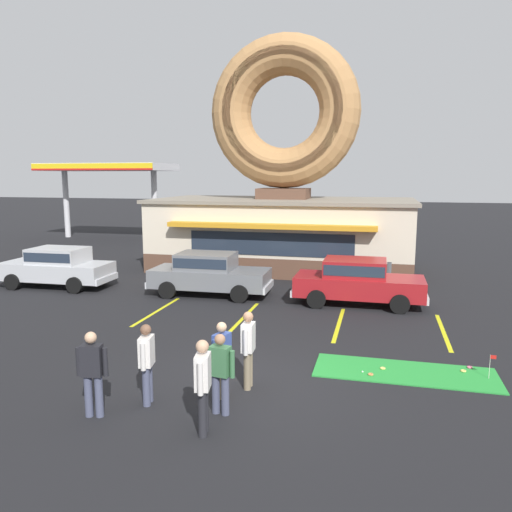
% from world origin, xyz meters
% --- Properties ---
extents(ground_plane, '(160.00, 160.00, 0.00)m').
position_xyz_m(ground_plane, '(0.00, 0.00, 0.00)').
color(ground_plane, black).
extents(donut_shop_building, '(12.30, 6.75, 10.96)m').
position_xyz_m(donut_shop_building, '(-1.95, 13.94, 3.74)').
color(donut_shop_building, brown).
rests_on(donut_shop_building, ground).
extents(putting_mat, '(4.08, 1.45, 0.03)m').
position_xyz_m(putting_mat, '(3.31, 1.54, 0.01)').
color(putting_mat, green).
rests_on(putting_mat, ground).
extents(mini_donut_near_left, '(0.13, 0.13, 0.04)m').
position_xyz_m(mini_donut_near_left, '(4.62, 1.87, 0.05)').
color(mini_donut_near_left, '#E5C666').
rests_on(mini_donut_near_left, putting_mat).
extents(mini_donut_near_right, '(0.13, 0.13, 0.04)m').
position_xyz_m(mini_donut_near_right, '(2.56, 1.15, 0.05)').
color(mini_donut_near_right, '#D17F47').
rests_on(mini_donut_near_right, putting_mat).
extents(mini_donut_mid_left, '(0.13, 0.13, 0.04)m').
position_xyz_m(mini_donut_mid_left, '(4.79, 2.14, 0.05)').
color(mini_donut_mid_left, '#D8667F').
rests_on(mini_donut_mid_left, putting_mat).
extents(mini_donut_mid_centre, '(0.13, 0.13, 0.04)m').
position_xyz_m(mini_donut_mid_centre, '(2.83, 1.58, 0.05)').
color(mini_donut_mid_centre, '#E5C666').
rests_on(mini_donut_mid_centre, putting_mat).
extents(golf_ball, '(0.04, 0.04, 0.04)m').
position_xyz_m(golf_ball, '(2.38, 1.25, 0.05)').
color(golf_ball, white).
rests_on(golf_ball, putting_mat).
extents(putting_flag_pin, '(0.13, 0.01, 0.55)m').
position_xyz_m(putting_flag_pin, '(5.14, 1.59, 0.44)').
color(putting_flag_pin, silver).
rests_on(putting_flag_pin, putting_mat).
extents(car_silver, '(4.61, 2.07, 1.60)m').
position_xyz_m(car_silver, '(-9.97, 7.45, 0.87)').
color(car_silver, '#B2B5BA').
rests_on(car_silver, ground).
extents(car_red, '(4.57, 1.99, 1.60)m').
position_xyz_m(car_red, '(1.94, 7.56, 0.87)').
color(car_red, maroon).
rests_on(car_red, ground).
extents(car_grey, '(4.60, 2.07, 1.60)m').
position_xyz_m(car_grey, '(-3.56, 7.63, 0.87)').
color(car_grey, slate).
rests_on(car_grey, ground).
extents(pedestrian_blue_sweater_man, '(0.33, 0.58, 1.57)m').
position_xyz_m(pedestrian_blue_sweater_man, '(-0.36, -0.65, 0.87)').
color(pedestrian_blue_sweater_man, '#7F7056').
rests_on(pedestrian_blue_sweater_man, ground).
extents(pedestrian_hooded_kid, '(0.59, 0.30, 1.57)m').
position_xyz_m(pedestrian_hooded_kid, '(-0.16, -1.37, 0.86)').
color(pedestrian_hooded_kid, '#474C66').
rests_on(pedestrian_hooded_kid, ground).
extents(pedestrian_leather_jacket_man, '(0.26, 0.60, 1.67)m').
position_xyz_m(pedestrian_leather_jacket_man, '(0.05, -0.10, 0.92)').
color(pedestrian_leather_jacket_man, '#7F7056').
rests_on(pedestrian_leather_jacket_man, ground).
extents(pedestrian_clipboard_woman, '(0.30, 0.59, 1.71)m').
position_xyz_m(pedestrian_clipboard_woman, '(-0.21, -2.15, 0.95)').
color(pedestrian_clipboard_woman, '#232328').
rests_on(pedestrian_clipboard_woman, ground).
extents(pedestrian_beanie_man, '(0.59, 0.31, 1.65)m').
position_xyz_m(pedestrian_beanie_man, '(-2.42, -2.04, 0.91)').
color(pedestrian_beanie_man, '#474C66').
rests_on(pedestrian_beanie_man, ground).
extents(pedestrian_crossing_woman, '(0.31, 0.59, 1.62)m').
position_xyz_m(pedestrian_crossing_woman, '(-1.69, -1.30, 0.89)').
color(pedestrian_crossing_woman, '#474C66').
rests_on(pedestrian_crossing_woman, ground).
extents(trash_bin, '(0.57, 0.57, 0.97)m').
position_xyz_m(trash_bin, '(3.06, 11.27, 0.50)').
color(trash_bin, '#51565B').
rests_on(trash_bin, ground).
extents(gas_station_canopy, '(9.00, 4.46, 5.30)m').
position_xyz_m(gas_station_canopy, '(-16.15, 22.18, 4.86)').
color(gas_station_canopy, silver).
rests_on(gas_station_canopy, ground).
extents(parking_stripe_far_left, '(0.12, 3.60, 0.01)m').
position_xyz_m(parking_stripe_far_left, '(-4.47, 5.00, 0.00)').
color(parking_stripe_far_left, yellow).
rests_on(parking_stripe_far_left, ground).
extents(parking_stripe_left, '(0.12, 3.60, 0.01)m').
position_xyz_m(parking_stripe_left, '(-1.47, 5.00, 0.00)').
color(parking_stripe_left, yellow).
rests_on(parking_stripe_left, ground).
extents(parking_stripe_mid_left, '(0.12, 3.60, 0.01)m').
position_xyz_m(parking_stripe_mid_left, '(1.53, 5.00, 0.00)').
color(parking_stripe_mid_left, yellow).
rests_on(parking_stripe_mid_left, ground).
extents(parking_stripe_centre, '(0.12, 3.60, 0.01)m').
position_xyz_m(parking_stripe_centre, '(4.53, 5.00, 0.00)').
color(parking_stripe_centre, yellow).
rests_on(parking_stripe_centre, ground).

